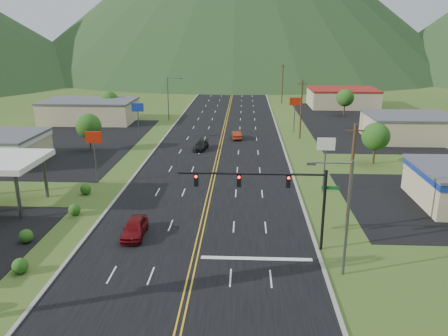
{
  "coord_description": "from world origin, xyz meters",
  "views": [
    {
      "loc": [
        3.89,
        -19.66,
        17.46
      ],
      "look_at": [
        1.88,
        22.29,
        4.5
      ],
      "focal_mm": 35.0,
      "sensor_mm": 36.0,
      "label": 1
    }
  ],
  "objects_px": {
    "traffic_signal": "(275,189)",
    "car_red_far": "(237,135)",
    "car_red_near": "(135,228)",
    "streetlight_west": "(169,96)",
    "streetlight_east": "(344,211)",
    "car_dark_mid": "(201,146)"
  },
  "relations": [
    {
      "from": "car_dark_mid",
      "to": "streetlight_east",
      "type": "bearing_deg",
      "value": -60.85
    },
    {
      "from": "traffic_signal",
      "to": "car_red_far",
      "type": "xyz_separation_m",
      "value": [
        -3.92,
        39.99,
        -4.64
      ]
    },
    {
      "from": "car_red_near",
      "to": "car_red_far",
      "type": "distance_m",
      "value": 39.26
    },
    {
      "from": "streetlight_east",
      "to": "streetlight_west",
      "type": "xyz_separation_m",
      "value": [
        -22.86,
        60.0,
        0.0
      ]
    },
    {
      "from": "car_red_far",
      "to": "traffic_signal",
      "type": "bearing_deg",
      "value": 90.86
    },
    {
      "from": "car_red_far",
      "to": "car_red_near",
      "type": "bearing_deg",
      "value": 72.92
    },
    {
      "from": "car_red_near",
      "to": "car_dark_mid",
      "type": "distance_m",
      "value": 30.93
    },
    {
      "from": "car_dark_mid",
      "to": "car_red_far",
      "type": "xyz_separation_m",
      "value": [
        5.47,
        7.57,
        0.04
      ]
    },
    {
      "from": "car_red_near",
      "to": "car_red_far",
      "type": "height_order",
      "value": "car_red_near"
    },
    {
      "from": "streetlight_west",
      "to": "car_dark_mid",
      "type": "relative_size",
      "value": 2.04
    },
    {
      "from": "traffic_signal",
      "to": "streetlight_west",
      "type": "distance_m",
      "value": 58.88
    },
    {
      "from": "streetlight_east",
      "to": "streetlight_west",
      "type": "height_order",
      "value": "same"
    },
    {
      "from": "streetlight_east",
      "to": "car_dark_mid",
      "type": "height_order",
      "value": "streetlight_east"
    },
    {
      "from": "car_red_near",
      "to": "traffic_signal",
      "type": "bearing_deg",
      "value": -9.05
    },
    {
      "from": "streetlight_west",
      "to": "car_red_near",
      "type": "xyz_separation_m",
      "value": [
        5.85,
        -54.37,
        -4.39
      ]
    },
    {
      "from": "car_dark_mid",
      "to": "car_red_far",
      "type": "distance_m",
      "value": 9.34
    },
    {
      "from": "streetlight_west",
      "to": "car_red_far",
      "type": "relative_size",
      "value": 2.16
    },
    {
      "from": "traffic_signal",
      "to": "streetlight_west",
      "type": "bearing_deg",
      "value": 107.97
    },
    {
      "from": "traffic_signal",
      "to": "streetlight_west",
      "type": "height_order",
      "value": "streetlight_west"
    },
    {
      "from": "streetlight_west",
      "to": "car_dark_mid",
      "type": "bearing_deg",
      "value": -69.59
    },
    {
      "from": "streetlight_east",
      "to": "streetlight_west",
      "type": "relative_size",
      "value": 1.0
    },
    {
      "from": "traffic_signal",
      "to": "car_dark_mid",
      "type": "distance_m",
      "value": 34.08
    }
  ]
}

